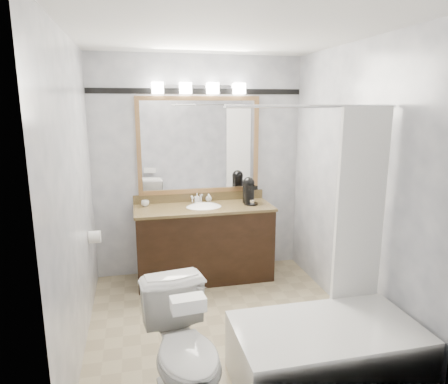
{
  "coord_description": "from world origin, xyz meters",
  "views": [
    {
      "loc": [
        -0.73,
        -3.21,
        1.97
      ],
      "look_at": [
        0.08,
        0.35,
        1.16
      ],
      "focal_mm": 32.0,
      "sensor_mm": 36.0,
      "label": 1
    }
  ],
  "objects": [
    {
      "name": "room",
      "position": [
        0.0,
        0.0,
        1.25
      ],
      "size": [
        2.42,
        2.62,
        2.52
      ],
      "color": "tan",
      "rests_on": "ground"
    },
    {
      "name": "vanity",
      "position": [
        0.0,
        1.02,
        0.44
      ],
      "size": [
        1.53,
        0.58,
        0.97
      ],
      "color": "black",
      "rests_on": "ground"
    },
    {
      "name": "mirror",
      "position": [
        0.0,
        1.28,
        1.5
      ],
      "size": [
        1.4,
        0.04,
        1.1
      ],
      "color": "#A97B4C",
      "rests_on": "room"
    },
    {
      "name": "vanity_light_bar",
      "position": [
        0.0,
        1.23,
        2.13
      ],
      "size": [
        1.02,
        0.14,
        0.12
      ],
      "color": "silver",
      "rests_on": "room"
    },
    {
      "name": "accent_stripe",
      "position": [
        0.0,
        1.29,
        2.1
      ],
      "size": [
        2.4,
        0.01,
        0.06
      ],
      "primitive_type": "cube",
      "color": "black",
      "rests_on": "room"
    },
    {
      "name": "bathtub",
      "position": [
        0.55,
        -0.9,
        0.28
      ],
      "size": [
        1.3,
        0.75,
        1.96
      ],
      "color": "white",
      "rests_on": "ground"
    },
    {
      "name": "tp_roll",
      "position": [
        -1.14,
        0.66,
        0.7
      ],
      "size": [
        0.11,
        0.12,
        0.12
      ],
      "primitive_type": "cylinder",
      "rotation": [
        0.0,
        1.57,
        0.0
      ],
      "color": "white",
      "rests_on": "room"
    },
    {
      "name": "toilet",
      "position": [
        -0.47,
        -0.92,
        0.4
      ],
      "size": [
        0.56,
        0.84,
        0.8
      ],
      "primitive_type": "imported",
      "rotation": [
        0.0,
        0.0,
        0.15
      ],
      "color": "white",
      "rests_on": "ground"
    },
    {
      "name": "tissue_box",
      "position": [
        -0.47,
        -1.12,
        0.84
      ],
      "size": [
        0.21,
        0.13,
        0.08
      ],
      "primitive_type": "cube",
      "rotation": [
        0.0,
        0.0,
        0.08
      ],
      "color": "white",
      "rests_on": "toilet"
    },
    {
      "name": "coffee_maker",
      "position": [
        0.52,
        1.03,
        1.01
      ],
      "size": [
        0.17,
        0.2,
        0.31
      ],
      "rotation": [
        0.0,
        0.0,
        0.34
      ],
      "color": "black",
      "rests_on": "vanity"
    },
    {
      "name": "cup_left",
      "position": [
        -0.63,
        1.17,
        0.88
      ],
      "size": [
        0.1,
        0.1,
        0.07
      ],
      "primitive_type": "imported",
      "rotation": [
        0.0,
        0.0,
        -0.26
      ],
      "color": "white",
      "rests_on": "vanity"
    },
    {
      "name": "soap_bottle_a",
      "position": [
        -0.05,
        1.17,
        0.91
      ],
      "size": [
        0.05,
        0.05,
        0.12
      ],
      "primitive_type": "imported",
      "rotation": [
        0.0,
        0.0,
        0.01
      ],
      "color": "white",
      "rests_on": "vanity"
    },
    {
      "name": "soap_bottle_b",
      "position": [
        0.1,
        1.23,
        0.9
      ],
      "size": [
        0.09,
        0.09,
        0.09
      ],
      "primitive_type": "imported",
      "rotation": [
        0.0,
        0.0,
        -0.29
      ],
      "color": "white",
      "rests_on": "vanity"
    },
    {
      "name": "soap_bar",
      "position": [
        -0.03,
        1.13,
        0.86
      ],
      "size": [
        0.08,
        0.07,
        0.02
      ],
      "primitive_type": "cube",
      "rotation": [
        0.0,
        0.0,
        -0.42
      ],
      "color": "beige",
      "rests_on": "vanity"
    }
  ]
}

